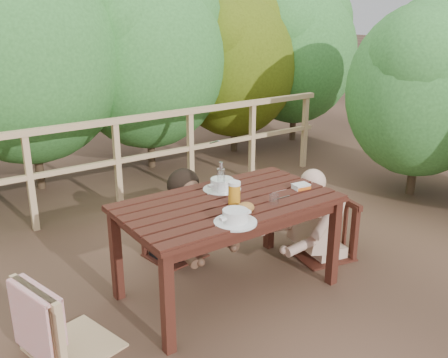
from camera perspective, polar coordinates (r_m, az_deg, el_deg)
ground at (r=4.03m, az=0.42°, el=-12.40°), size 60.00×60.00×0.00m
table at (r=3.85m, az=0.43°, el=-7.72°), size 1.59×0.89×0.74m
chair_left at (r=3.30m, az=-17.33°, el=-10.71°), size 0.61×0.61×1.01m
chair_far at (r=4.35m, az=-5.73°, el=-3.40°), size 0.50×0.50×0.90m
chair_right at (r=4.42m, az=11.16°, el=-2.74°), size 0.57×0.57×0.97m
woman at (r=4.30m, az=-5.94°, el=-0.98°), size 0.60×0.70×1.28m
diner_right at (r=4.38m, az=11.58°, el=-0.49°), size 0.75×0.65×1.33m
railing at (r=5.43m, az=-11.92°, el=1.52°), size 5.60×0.10×1.01m
hedge_row at (r=6.46m, az=-13.89°, el=16.71°), size 6.60×1.60×3.80m
soup_near at (r=3.32m, az=1.30°, el=-4.29°), size 0.29×0.29×0.10m
soup_far at (r=3.90m, az=-0.23°, el=-0.65°), size 0.30×0.30×0.10m
bread_roll at (r=3.48m, az=2.40°, el=-3.31°), size 0.14×0.11×0.08m
beer_glass at (r=3.61m, az=1.17°, el=-1.64°), size 0.09×0.09×0.18m
bottle at (r=3.79m, az=-0.34°, el=0.03°), size 0.06×0.06×0.26m
tumbler at (r=3.64m, az=5.67°, el=-2.37°), size 0.07×0.07×0.08m
butter_tub at (r=3.96m, az=8.68°, el=-0.92°), size 0.14×0.11×0.05m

